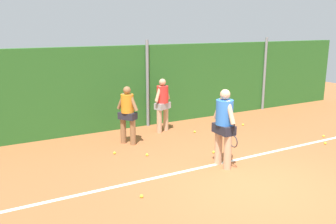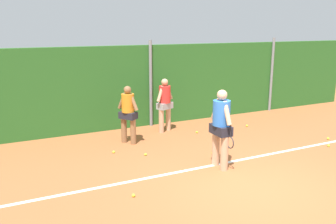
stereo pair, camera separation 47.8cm
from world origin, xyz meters
name	(u,v)px [view 1 (the left image)]	position (x,y,z in m)	size (l,w,h in m)	color
ground_plane	(212,160)	(0.00, 1.57, 0.00)	(26.89, 26.89, 0.00)	#A85B33
hedge_fence_backdrop	(145,86)	(0.00, 5.35, 1.31)	(17.48, 0.25, 2.63)	#286023
fence_post_center	(147,84)	(0.00, 5.18, 1.40)	(0.10, 0.10, 2.80)	gray
fence_post_right	(264,74)	(5.04, 5.18, 1.40)	(0.10, 0.10, 2.80)	gray
court_baseline_paint	(218,164)	(0.00, 1.30, 0.00)	(12.77, 0.10, 0.01)	white
player_foreground_near	(224,124)	(0.00, 1.14, 1.03)	(0.39, 0.84, 1.84)	tan
player_midcourt	(128,112)	(-1.30, 3.76, 0.92)	(0.50, 0.59, 1.63)	#8C603D
player_backcourt_far	(163,102)	(0.12, 4.37, 0.93)	(0.66, 0.45, 1.66)	tan
tennis_ball_1	(115,153)	(-1.94, 3.15, 0.03)	(0.07, 0.07, 0.07)	#CCDB33
tennis_ball_2	(324,136)	(4.03, 1.52, 0.03)	(0.07, 0.07, 0.07)	#CCDB33
tennis_ball_3	(147,155)	(-1.27, 2.61, 0.03)	(0.07, 0.07, 0.07)	#CCDB33
tennis_ball_4	(243,125)	(2.76, 3.66, 0.03)	(0.07, 0.07, 0.07)	#CCDB33
tennis_ball_6	(142,196)	(-2.35, 0.61, 0.03)	(0.07, 0.07, 0.07)	#CCDB33
tennis_ball_7	(325,143)	(3.50, 1.05, 0.03)	(0.07, 0.07, 0.07)	#CCDB33
tennis_ball_8	(195,132)	(0.91, 3.75, 0.03)	(0.07, 0.07, 0.07)	#CCDB33
tennis_ball_10	(214,152)	(0.34, 1.96, 0.03)	(0.07, 0.07, 0.07)	#CCDB33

